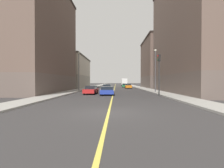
{
  "coord_description": "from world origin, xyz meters",
  "views": [
    {
      "loc": [
        0.47,
        -11.09,
        1.94
      ],
      "look_at": [
        -0.49,
        29.71,
        1.37
      ],
      "focal_mm": 28.52,
      "sensor_mm": 36.0,
      "label": 1
    }
  ],
  "objects_px": {
    "traffic_light_left_near": "(159,69)",
    "car_silver": "(107,87)",
    "building_left_mid": "(159,63)",
    "car_red": "(91,90)",
    "street_lamp_right_near": "(79,67)",
    "car_blue": "(107,91)",
    "car_orange": "(128,86)",
    "building_left_near": "(194,30)",
    "building_right_corner": "(38,38)",
    "building_right_midblock": "(71,72)",
    "car_green": "(125,85)",
    "street_lamp_left_near": "(155,66)",
    "box_truck": "(124,82)"
  },
  "relations": [
    {
      "from": "car_orange",
      "to": "car_green",
      "type": "bearing_deg",
      "value": 93.56
    },
    {
      "from": "street_lamp_right_near",
      "to": "car_green",
      "type": "height_order",
      "value": "street_lamp_right_near"
    },
    {
      "from": "street_lamp_left_near",
      "to": "car_silver",
      "type": "distance_m",
      "value": 12.47
    },
    {
      "from": "car_orange",
      "to": "building_left_mid",
      "type": "bearing_deg",
      "value": 23.55
    },
    {
      "from": "traffic_light_left_near",
      "to": "car_red",
      "type": "bearing_deg",
      "value": 158.03
    },
    {
      "from": "building_right_midblock",
      "to": "street_lamp_left_near",
      "type": "relative_size",
      "value": 2.95
    },
    {
      "from": "car_green",
      "to": "car_orange",
      "type": "height_order",
      "value": "car_orange"
    },
    {
      "from": "building_left_mid",
      "to": "box_truck",
      "type": "height_order",
      "value": "building_left_mid"
    },
    {
      "from": "traffic_light_left_near",
      "to": "street_lamp_left_near",
      "type": "distance_m",
      "value": 6.97
    },
    {
      "from": "traffic_light_left_near",
      "to": "car_silver",
      "type": "relative_size",
      "value": 1.32
    },
    {
      "from": "car_orange",
      "to": "car_silver",
      "type": "distance_m",
      "value": 12.96
    },
    {
      "from": "car_red",
      "to": "box_truck",
      "type": "distance_m",
      "value": 48.34
    },
    {
      "from": "building_left_mid",
      "to": "car_green",
      "type": "bearing_deg",
      "value": 153.78
    },
    {
      "from": "traffic_light_left_near",
      "to": "building_left_mid",
      "type": "bearing_deg",
      "value": 76.45
    },
    {
      "from": "building_right_midblock",
      "to": "car_red",
      "type": "xyz_separation_m",
      "value": [
        10.17,
        -27.65,
        -4.23
      ]
    },
    {
      "from": "traffic_light_left_near",
      "to": "street_lamp_right_near",
      "type": "relative_size",
      "value": 0.71
    },
    {
      "from": "building_right_corner",
      "to": "street_lamp_right_near",
      "type": "height_order",
      "value": "building_right_corner"
    },
    {
      "from": "building_right_corner",
      "to": "box_truck",
      "type": "height_order",
      "value": "building_right_corner"
    },
    {
      "from": "street_lamp_right_near",
      "to": "car_blue",
      "type": "bearing_deg",
      "value": -58.37
    },
    {
      "from": "traffic_light_left_near",
      "to": "car_silver",
      "type": "height_order",
      "value": "traffic_light_left_near"
    },
    {
      "from": "building_right_corner",
      "to": "traffic_light_left_near",
      "type": "relative_size",
      "value": 3.92
    },
    {
      "from": "traffic_light_left_near",
      "to": "car_silver",
      "type": "bearing_deg",
      "value": 117.0
    },
    {
      "from": "traffic_light_left_near",
      "to": "car_silver",
      "type": "distance_m",
      "value": 17.04
    },
    {
      "from": "building_right_corner",
      "to": "building_right_midblock",
      "type": "distance_m",
      "value": 24.03
    },
    {
      "from": "street_lamp_left_near",
      "to": "car_red",
      "type": "distance_m",
      "value": 11.68
    },
    {
      "from": "building_left_mid",
      "to": "building_right_corner",
      "type": "bearing_deg",
      "value": -139.82
    },
    {
      "from": "street_lamp_right_near",
      "to": "car_blue",
      "type": "height_order",
      "value": "street_lamp_right_near"
    },
    {
      "from": "building_right_corner",
      "to": "car_orange",
      "type": "distance_m",
      "value": 27.23
    },
    {
      "from": "car_silver",
      "to": "building_right_midblock",
      "type": "bearing_deg",
      "value": 126.21
    },
    {
      "from": "car_orange",
      "to": "car_red",
      "type": "bearing_deg",
      "value": -107.81
    },
    {
      "from": "building_left_mid",
      "to": "car_red",
      "type": "height_order",
      "value": "building_left_mid"
    },
    {
      "from": "building_left_mid",
      "to": "street_lamp_right_near",
      "type": "relative_size",
      "value": 2.35
    },
    {
      "from": "building_right_midblock",
      "to": "box_truck",
      "type": "height_order",
      "value": "building_right_midblock"
    },
    {
      "from": "car_silver",
      "to": "building_left_near",
      "type": "bearing_deg",
      "value": -29.07
    },
    {
      "from": "car_red",
      "to": "building_right_midblock",
      "type": "bearing_deg",
      "value": 110.19
    },
    {
      "from": "building_right_corner",
      "to": "street_lamp_left_near",
      "type": "height_order",
      "value": "building_right_corner"
    },
    {
      "from": "car_green",
      "to": "car_red",
      "type": "xyz_separation_m",
      "value": [
        -6.77,
        -32.15,
        0.0
      ]
    },
    {
      "from": "building_left_near",
      "to": "car_orange",
      "type": "distance_m",
      "value": 24.47
    },
    {
      "from": "street_lamp_right_near",
      "to": "car_blue",
      "type": "distance_m",
      "value": 12.73
    },
    {
      "from": "car_red",
      "to": "car_orange",
      "type": "bearing_deg",
      "value": 72.19
    },
    {
      "from": "building_left_mid",
      "to": "building_left_near",
      "type": "bearing_deg",
      "value": -90.0
    },
    {
      "from": "building_left_near",
      "to": "car_blue",
      "type": "relative_size",
      "value": 5.21
    },
    {
      "from": "building_left_near",
      "to": "box_truck",
      "type": "bearing_deg",
      "value": 102.18
    },
    {
      "from": "building_left_near",
      "to": "car_orange",
      "type": "height_order",
      "value": "building_left_near"
    },
    {
      "from": "building_left_near",
      "to": "building_left_mid",
      "type": "distance_m",
      "value": 24.59
    },
    {
      "from": "car_orange",
      "to": "car_silver",
      "type": "xyz_separation_m",
      "value": [
        -5.39,
        -11.79,
        -0.0
      ]
    },
    {
      "from": "car_orange",
      "to": "building_left_near",
      "type": "bearing_deg",
      "value": -64.35
    },
    {
      "from": "building_right_corner",
      "to": "street_lamp_right_near",
      "type": "xyz_separation_m",
      "value": [
        6.45,
        4.5,
        -4.91
      ]
    },
    {
      "from": "building_right_corner",
      "to": "car_orange",
      "type": "relative_size",
      "value": 4.73
    },
    {
      "from": "car_orange",
      "to": "car_blue",
      "type": "distance_m",
      "value": 24.94
    }
  ]
}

